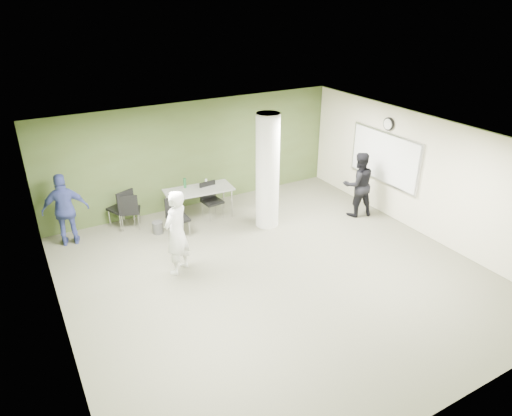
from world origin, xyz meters
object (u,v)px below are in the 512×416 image
woman_white (176,233)px  man_blue (66,210)px  chair_back_left (123,206)px  man_black (358,184)px  folding_table (199,191)px

woman_white → man_blue: woman_white is taller
chair_back_left → woman_white: woman_white is taller
man_black → man_blue: (-6.69, 2.06, 0.01)m
chair_back_left → man_black: 5.85m
woman_white → man_black: bearing=148.8°
folding_table → man_black: man_black is taller
woman_white → folding_table: bearing=-157.2°
woman_white → man_black: (4.94, 0.25, -0.05)m
folding_table → man_black: (3.60, -1.81, 0.09)m
folding_table → woman_white: 2.47m
chair_back_left → woman_white: bearing=76.6°
woman_white → chair_back_left: bearing=-113.5°
man_black → man_blue: size_ratio=0.99×
man_blue → folding_table: bearing=-174.2°
woman_white → man_blue: bearing=-87.0°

